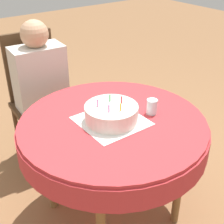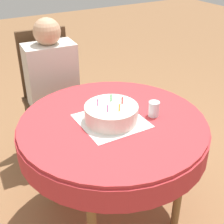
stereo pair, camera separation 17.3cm
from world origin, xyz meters
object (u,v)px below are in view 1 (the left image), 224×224
at_px(chair, 39,95).
at_px(person, 41,82).
at_px(drinking_glass, 152,107).
at_px(birthday_cake, 111,113).

height_order(chair, person, person).
xyz_separation_m(person, drinking_glass, (0.29, -0.88, 0.08)).
xyz_separation_m(chair, drinking_glass, (0.29, -0.98, 0.24)).
bearing_deg(birthday_cake, chair, 92.80).
bearing_deg(drinking_glass, chair, 106.26).
height_order(birthday_cake, drinking_glass, birthday_cake).
bearing_deg(person, drinking_glass, -67.62).
xyz_separation_m(person, birthday_cake, (0.05, -0.81, 0.09)).
height_order(chair, birthday_cake, chair).
relative_size(birthday_cake, drinking_glass, 3.39).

